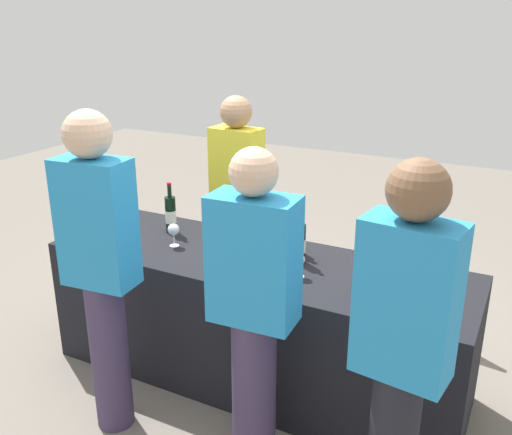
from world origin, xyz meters
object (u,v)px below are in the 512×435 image
(wine_bottle_1, at_px, (267,233))
(guest_2, at_px, (402,350))
(menu_board, at_px, (415,279))
(guest_1, at_px, (254,305))
(wine_bottle_2, at_px, (294,234))
(wine_bottle_3, at_px, (300,243))
(wine_bottle_4, at_px, (414,257))
(guest_0, at_px, (101,264))
(wine_glass_0, at_px, (174,230))
(wine_glass_2, at_px, (299,261))
(server_pouring, at_px, (237,199))
(wine_bottle_0, at_px, (171,214))
(wine_glass_1, at_px, (246,254))
(wine_glass_3, at_px, (360,272))

(wine_bottle_1, relative_size, guest_2, 0.19)
(menu_board, bearing_deg, guest_1, -96.97)
(wine_bottle_2, height_order, wine_bottle_3, wine_bottle_2)
(wine_bottle_4, relative_size, guest_0, 0.18)
(wine_bottle_3, height_order, guest_1, guest_1)
(wine_glass_0, relative_size, guest_2, 0.09)
(wine_glass_2, distance_m, server_pouring, 1.08)
(wine_bottle_3, relative_size, wine_glass_0, 2.23)
(menu_board, bearing_deg, wine_bottle_3, -109.58)
(wine_bottle_4, relative_size, guest_1, 0.19)
(server_pouring, bearing_deg, wine_bottle_0, 73.15)
(wine_bottle_1, height_order, wine_glass_2, wine_bottle_1)
(wine_glass_1, bearing_deg, guest_0, -131.08)
(server_pouring, bearing_deg, wine_bottle_1, 138.22)
(wine_glass_3, bearing_deg, wine_bottle_1, 158.36)
(wine_bottle_0, relative_size, wine_bottle_1, 1.05)
(wine_bottle_3, bearing_deg, menu_board, 63.18)
(server_pouring, distance_m, guest_1, 1.47)
(wine_bottle_4, bearing_deg, guest_1, -124.08)
(server_pouring, xyz_separation_m, menu_board, (1.19, 0.37, -0.51))
(menu_board, bearing_deg, wine_bottle_4, -73.75)
(wine_bottle_3, distance_m, wine_glass_2, 0.19)
(wine_glass_1, relative_size, guest_1, 0.08)
(server_pouring, bearing_deg, guest_2, 141.30)
(wine_glass_2, bearing_deg, wine_bottle_2, 118.73)
(wine_bottle_0, distance_m, guest_0, 0.87)
(wine_bottle_1, xyz_separation_m, guest_2, (1.00, -0.89, 0.02))
(wine_glass_0, height_order, guest_0, guest_0)
(wine_bottle_3, bearing_deg, wine_bottle_4, 11.11)
(server_pouring, height_order, menu_board, server_pouring)
(wine_glass_1, relative_size, menu_board, 0.17)
(wine_bottle_4, xyz_separation_m, wine_glass_3, (-0.20, -0.31, -0.00))
(guest_2, bearing_deg, wine_glass_2, 144.45)
(wine_glass_1, bearing_deg, wine_glass_0, 170.22)
(wine_glass_2, xyz_separation_m, server_pouring, (-0.79, 0.74, 0.01))
(wine_glass_1, bearing_deg, wine_bottle_4, 22.23)
(wine_glass_2, relative_size, menu_board, 0.17)
(guest_0, bearing_deg, menu_board, 49.92)
(wine_glass_0, height_order, wine_glass_1, wine_glass_0)
(wine_glass_3, xyz_separation_m, guest_1, (-0.34, -0.49, -0.03))
(menu_board, bearing_deg, wine_bottle_0, -140.40)
(guest_0, xyz_separation_m, menu_board, (1.20, 1.73, -0.56))
(wine_bottle_4, bearing_deg, wine_glass_0, -169.83)
(wine_glass_2, relative_size, guest_1, 0.08)
(wine_bottle_2, bearing_deg, guest_1, -78.90)
(wine_glass_1, relative_size, server_pouring, 0.08)
(wine_bottle_0, xyz_separation_m, server_pouring, (0.20, 0.51, -0.02))
(wine_glass_3, bearing_deg, wine_bottle_0, 169.38)
(wine_bottle_4, xyz_separation_m, wine_glass_1, (-0.83, -0.34, -0.02))
(wine_bottle_0, height_order, wine_glass_0, wine_bottle_0)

